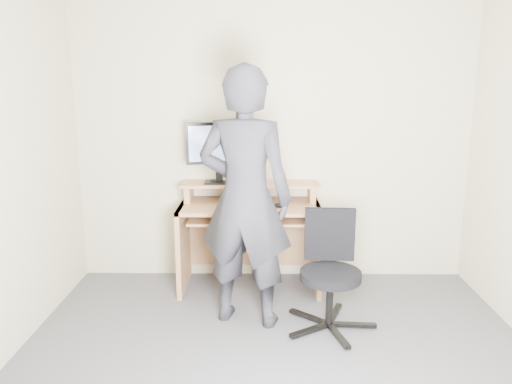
{
  "coord_description": "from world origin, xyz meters",
  "views": [
    {
      "loc": [
        -0.1,
        -2.67,
        1.79
      ],
      "look_at": [
        -0.14,
        1.05,
        0.95
      ],
      "focal_mm": 35.0,
      "sensor_mm": 36.0,
      "label": 1
    }
  ],
  "objects_px": {
    "desk": "(250,225)",
    "person": "(245,198)",
    "office_chair": "(330,266)",
    "monitor": "(219,147)"
  },
  "relations": [
    {
      "from": "office_chair",
      "to": "person",
      "type": "height_order",
      "value": "person"
    },
    {
      "from": "person",
      "to": "office_chair",
      "type": "bearing_deg",
      "value": -172.21
    },
    {
      "from": "person",
      "to": "desk",
      "type": "bearing_deg",
      "value": -77.55
    },
    {
      "from": "desk",
      "to": "person",
      "type": "relative_size",
      "value": 0.63
    },
    {
      "from": "desk",
      "to": "monitor",
      "type": "distance_m",
      "value": 0.73
    },
    {
      "from": "desk",
      "to": "person",
      "type": "xyz_separation_m",
      "value": [
        -0.02,
        -0.7,
        0.41
      ]
    },
    {
      "from": "office_chair",
      "to": "person",
      "type": "xyz_separation_m",
      "value": [
        -0.62,
        0.07,
        0.49
      ]
    },
    {
      "from": "monitor",
      "to": "office_chair",
      "type": "xyz_separation_m",
      "value": [
        0.87,
        -0.81,
        -0.77
      ]
    },
    {
      "from": "desk",
      "to": "office_chair",
      "type": "height_order",
      "value": "desk"
    },
    {
      "from": "monitor",
      "to": "office_chair",
      "type": "relative_size",
      "value": 0.65
    }
  ]
}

